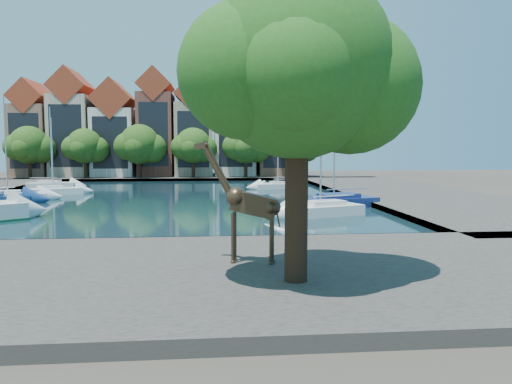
# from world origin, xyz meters

# --- Properties ---
(ground) EXTENTS (160.00, 160.00, 0.00)m
(ground) POSITION_xyz_m (0.00, 0.00, 0.00)
(ground) COLOR #38332B
(ground) RESTS_ON ground
(water_basin) EXTENTS (38.00, 50.00, 0.08)m
(water_basin) POSITION_xyz_m (0.00, 24.00, 0.04)
(water_basin) COLOR black
(water_basin) RESTS_ON ground
(near_quay) EXTENTS (50.00, 14.00, 0.50)m
(near_quay) POSITION_xyz_m (0.00, -7.00, 0.25)
(near_quay) COLOR #44413B
(near_quay) RESTS_ON ground
(far_quay) EXTENTS (60.00, 16.00, 0.50)m
(far_quay) POSITION_xyz_m (0.00, 56.00, 0.25)
(far_quay) COLOR #44413B
(far_quay) RESTS_ON ground
(right_quay) EXTENTS (14.00, 52.00, 0.50)m
(right_quay) POSITION_xyz_m (25.00, 24.00, 0.25)
(right_quay) COLOR #44413B
(right_quay) RESTS_ON ground
(plane_tree) EXTENTS (8.32, 6.40, 10.62)m
(plane_tree) POSITION_xyz_m (7.62, -9.01, 7.67)
(plane_tree) COLOR #332114
(plane_tree) RESTS_ON near_quay
(townhouse_west_end) EXTENTS (5.44, 9.18, 14.93)m
(townhouse_west_end) POSITION_xyz_m (-23.00, 55.99, 7.36)
(townhouse_west_end) COLOR #885E4A
(townhouse_west_end) RESTS_ON far_quay
(townhouse_west_mid) EXTENTS (5.94, 9.18, 16.79)m
(townhouse_west_mid) POSITION_xyz_m (-17.00, 55.99, 8.23)
(townhouse_west_mid) COLOR #BAA78F
(townhouse_west_mid) RESTS_ON far_quay
(townhouse_west_inner) EXTENTS (6.43, 9.18, 15.15)m
(townhouse_west_inner) POSITION_xyz_m (-10.50, 55.99, 7.35)
(townhouse_west_inner) COLOR silver
(townhouse_west_inner) RESTS_ON far_quay
(townhouse_center) EXTENTS (5.44, 9.18, 16.93)m
(townhouse_center) POSITION_xyz_m (-4.00, 55.99, 8.36)
(townhouse_center) COLOR brown
(townhouse_center) RESTS_ON far_quay
(townhouse_east_inner) EXTENTS (5.94, 9.18, 15.79)m
(townhouse_east_inner) POSITION_xyz_m (2.00, 55.99, 7.73)
(townhouse_east_inner) COLOR tan
(townhouse_east_inner) RESTS_ON far_quay
(townhouse_east_mid) EXTENTS (6.43, 9.18, 16.65)m
(townhouse_east_mid) POSITION_xyz_m (8.50, 55.99, 8.10)
(townhouse_east_mid) COLOR beige
(townhouse_east_mid) RESTS_ON far_quay
(townhouse_east_end) EXTENTS (5.44, 9.18, 14.43)m
(townhouse_east_end) POSITION_xyz_m (15.00, 55.99, 7.11)
(townhouse_east_end) COLOR brown
(townhouse_east_end) RESTS_ON far_quay
(far_tree_far_west) EXTENTS (7.28, 5.60, 7.68)m
(far_tree_far_west) POSITION_xyz_m (-21.90, 50.49, 5.18)
(far_tree_far_west) COLOR #332114
(far_tree_far_west) RESTS_ON far_quay
(far_tree_west) EXTENTS (6.76, 5.20, 7.36)m
(far_tree_west) POSITION_xyz_m (-13.91, 50.49, 5.08)
(far_tree_west) COLOR #332114
(far_tree_west) RESTS_ON far_quay
(far_tree_mid_west) EXTENTS (7.80, 6.00, 8.00)m
(far_tree_mid_west) POSITION_xyz_m (-5.89, 50.49, 5.29)
(far_tree_mid_west) COLOR #332114
(far_tree_mid_west) RESTS_ON far_quay
(far_tree_mid_east) EXTENTS (7.02, 5.40, 7.52)m
(far_tree_mid_east) POSITION_xyz_m (2.10, 50.49, 5.13)
(far_tree_mid_east) COLOR #332114
(far_tree_mid_east) RESTS_ON far_quay
(far_tree_east) EXTENTS (7.54, 5.80, 7.84)m
(far_tree_east) POSITION_xyz_m (10.11, 50.49, 5.24)
(far_tree_east) COLOR #332114
(far_tree_east) RESTS_ON far_quay
(far_tree_far_east) EXTENTS (6.76, 5.20, 7.36)m
(far_tree_far_east) POSITION_xyz_m (18.09, 50.49, 5.08)
(far_tree_far_east) COLOR #332114
(far_tree_far_east) RESTS_ON far_quay
(giraffe_statue) EXTENTS (3.38, 1.06, 4.85)m
(giraffe_statue) POSITION_xyz_m (6.02, -6.08, 2.88)
(giraffe_statue) COLOR #3C2C1E
(giraffe_statue) RESTS_ON near_quay
(sailboat_left_c) EXTENTS (7.15, 3.93, 9.92)m
(sailboat_left_c) POSITION_xyz_m (-14.36, 22.53, 0.60)
(sailboat_left_c) COLOR silver
(sailboat_left_c) RESTS_ON water_basin
(sailboat_left_d) EXTENTS (6.09, 4.10, 8.10)m
(sailboat_left_d) POSITION_xyz_m (-12.00, 28.46, 0.59)
(sailboat_left_d) COLOR white
(sailboat_left_d) RESTS_ON water_basin
(sailboat_left_e) EXTENTS (5.90, 2.31, 9.94)m
(sailboat_left_e) POSITION_xyz_m (-15.00, 37.96, 0.59)
(sailboat_left_e) COLOR silver
(sailboat_left_e) RESTS_ON water_basin
(sailboat_right_a) EXTENTS (6.83, 4.38, 10.37)m
(sailboat_right_a) POSITION_xyz_m (12.59, 9.91, 0.68)
(sailboat_right_a) COLOR silver
(sailboat_right_a) RESTS_ON water_basin
(sailboat_right_b) EXTENTS (7.92, 4.72, 11.89)m
(sailboat_right_b) POSITION_xyz_m (14.87, 14.99, 0.69)
(sailboat_right_b) COLOR navy
(sailboat_right_b) RESTS_ON water_basin
(sailboat_right_c) EXTENTS (5.86, 2.97, 9.09)m
(sailboat_right_c) POSITION_xyz_m (12.69, 33.76, 0.56)
(sailboat_right_c) COLOR silver
(sailboat_right_c) RESTS_ON water_basin
(sailboat_right_d) EXTENTS (4.45, 2.97, 7.11)m
(sailboat_right_d) POSITION_xyz_m (12.75, 34.39, 0.55)
(sailboat_right_d) COLOR white
(sailboat_right_d) RESTS_ON water_basin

